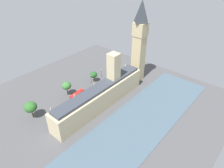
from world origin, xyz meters
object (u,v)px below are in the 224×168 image
car_yellow_cab_under_trees (95,87)px  plane_tree_midblock (67,86)px  street_lamp_slot_10 (101,72)px  pedestrian_trailing (93,99)px  plane_tree_leading (94,75)px  pedestrian_opposite_hall (60,121)px  street_lamp_slot_11 (91,78)px  double_decker_bus_corner (77,95)px  plane_tree_near_tower (31,107)px  car_dark_green_by_river_gate (102,85)px  pedestrian_far_end (61,121)px  car_blue_kerbside (68,104)px  clock_tower (140,41)px  parliament_building (102,94)px

car_yellow_cab_under_trees → plane_tree_midblock: bearing=59.4°
car_yellow_cab_under_trees → street_lamp_slot_10: 16.18m
car_yellow_cab_under_trees → street_lamp_slot_10: bearing=-66.4°
pedestrian_trailing → plane_tree_leading: (15.10, -16.21, 5.03)m
car_yellow_cab_under_trees → pedestrian_opposite_hall: car_yellow_cab_under_trees is taller
plane_tree_midblock → street_lamp_slot_11: (-1.43, -20.39, -2.74)m
pedestrian_trailing → street_lamp_slot_10: size_ratio=0.26×
pedestrian_trailing → plane_tree_leading: 22.72m
street_lamp_slot_11 → pedestrian_opposite_hall: bearing=111.6°
double_decker_bus_corner → plane_tree_midblock: plane_tree_midblock is taller
plane_tree_near_tower → street_lamp_slot_10: bearing=-89.0°
double_decker_bus_corner → plane_tree_leading: bearing=102.2°
plane_tree_leading → double_decker_bus_corner: bearing=107.2°
pedestrian_opposite_hall → car_yellow_cab_under_trees: bearing=-171.9°
car_yellow_cab_under_trees → pedestrian_opposite_hall: (-8.60, 36.62, -0.14)m
car_yellow_cab_under_trees → pedestrian_trailing: 13.25m
car_dark_green_by_river_gate → plane_tree_leading: plane_tree_leading is taller
double_decker_bus_corner → pedestrian_far_end: bearing=-70.4°
car_blue_kerbside → pedestrian_trailing: size_ratio=2.45×
street_lamp_slot_10 → street_lamp_slot_11: size_ratio=0.98×
clock_tower → car_dark_green_by_river_gate: clock_tower is taller
street_lamp_slot_10 → parliament_building: bearing=133.8°
parliament_building → street_lamp_slot_11: bearing=-30.0°
pedestrian_trailing → street_lamp_slot_11: 20.75m
parliament_building → pedestrian_trailing: bearing=2.9°
car_dark_green_by_river_gate → pedestrian_opposite_hall: size_ratio=2.82×
car_blue_kerbside → pedestrian_trailing: 15.67m
pedestrian_opposite_hall → street_lamp_slot_10: street_lamp_slot_10 is taller
clock_tower → pedestrian_opposite_hall: clock_tower is taller
clock_tower → street_lamp_slot_10: clock_tower is taller
parliament_building → car_yellow_cab_under_trees: (15.75, -10.13, -6.96)m
pedestrian_trailing → street_lamp_slot_10: 29.16m
car_dark_green_by_river_gate → car_blue_kerbside: bearing=-97.2°
street_lamp_slot_11 → plane_tree_near_tower: bearing=91.0°
pedestrian_trailing → pedestrian_opposite_hall: bearing=-120.0°
pedestrian_opposite_hall → pedestrian_trailing: size_ratio=0.99×
clock_tower → car_yellow_cab_under_trees: clock_tower is taller
car_dark_green_by_river_gate → street_lamp_slot_10: (9.17, -8.76, 3.55)m
car_blue_kerbside → plane_tree_leading: 31.29m
pedestrian_far_end → street_lamp_slot_10: bearing=40.2°
clock_tower → plane_tree_midblock: size_ratio=5.78×
clock_tower → plane_tree_near_tower: 79.23m
double_decker_bus_corner → car_dark_green_by_river_gate: bearing=79.1°
car_dark_green_by_river_gate → street_lamp_slot_10: street_lamp_slot_10 is taller
double_decker_bus_corner → pedestrian_far_end: double_decker_bus_corner is taller
plane_tree_near_tower → plane_tree_midblock: size_ratio=1.08×
car_yellow_cab_under_trees → parliament_building: bearing=143.1°
double_decker_bus_corner → street_lamp_slot_11: 20.25m
parliament_building → car_blue_kerbside: 21.90m
car_dark_green_by_river_gate → pedestrian_trailing: 16.92m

